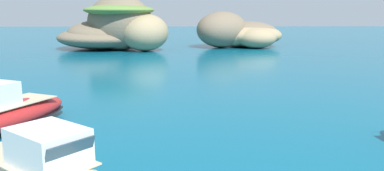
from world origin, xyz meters
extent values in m
ellipsoid|color=#756651|center=(-13.31, 64.67, 5.30)|extent=(17.14, 15.94, 10.61)
ellipsoid|color=#756651|center=(-17.25, 68.20, 2.24)|extent=(23.23, 23.55, 4.49)
ellipsoid|color=#756651|center=(-17.18, 67.36, 2.90)|extent=(15.12, 15.98, 5.80)
ellipsoid|color=#84755B|center=(-13.27, 67.07, 3.36)|extent=(6.76, 7.95, 6.72)
ellipsoid|color=#9E8966|center=(-8.27, 62.46, 3.52)|extent=(9.83, 10.66, 7.05)
ellipsoid|color=olive|center=(-13.14, 63.48, 7.67)|extent=(13.30, 12.09, 2.13)
ellipsoid|color=#756651|center=(13.07, 71.67, 2.70)|extent=(13.48, 11.17, 5.40)
ellipsoid|color=#9E8966|center=(12.66, 72.04, 2.44)|extent=(19.36, 18.53, 4.89)
ellipsoid|color=#9E8966|center=(10.37, 70.96, 2.56)|extent=(11.42, 12.58, 5.13)
ellipsoid|color=#756651|center=(7.21, 69.63, 3.74)|extent=(15.33, 15.57, 7.47)
ellipsoid|color=#9E8966|center=(14.08, 67.73, 2.12)|extent=(8.90, 8.40, 4.23)
cube|color=#C6B793|center=(-7.40, 4.66, 1.54)|extent=(5.72, 5.35, 0.06)
cube|color=silver|center=(-6.46, 3.87, 2.25)|extent=(3.41, 3.33, 1.37)
cube|color=#2D4756|center=(-5.39, 2.99, 2.39)|extent=(1.45, 1.66, 0.72)
ellipsoid|color=black|center=(-12.53, 12.77, 0.47)|extent=(7.19, 10.63, 0.21)
cube|color=#C6B793|center=(-12.20, 13.45, 1.59)|extent=(4.70, 6.12, 0.06)
camera|label=1|loc=(-1.59, -9.37, 7.04)|focal=35.09mm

